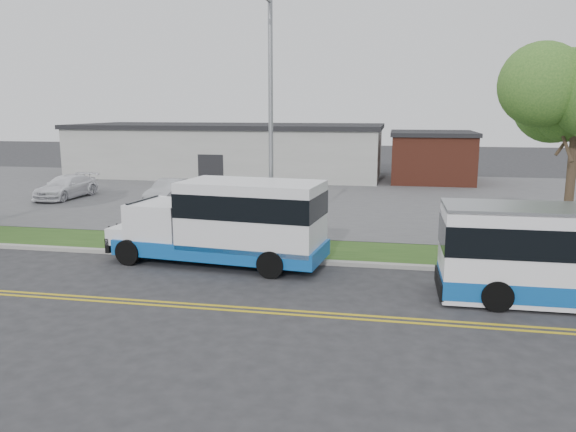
% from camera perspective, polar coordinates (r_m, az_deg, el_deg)
% --- Properties ---
extents(ground, '(140.00, 140.00, 0.00)m').
position_cam_1_polar(ground, '(20.93, -11.45, -4.89)').
color(ground, '#28282B').
rests_on(ground, ground).
extents(lane_line_north, '(70.00, 0.12, 0.01)m').
position_cam_1_polar(lane_line_north, '(17.60, -16.22, -8.13)').
color(lane_line_north, gold).
rests_on(lane_line_north, ground).
extents(lane_line_south, '(70.00, 0.12, 0.01)m').
position_cam_1_polar(lane_line_south, '(17.35, -16.67, -8.43)').
color(lane_line_south, gold).
rests_on(lane_line_south, ground).
extents(curb, '(80.00, 0.30, 0.15)m').
position_cam_1_polar(curb, '(21.90, -10.37, -3.95)').
color(curb, '#9E9B93').
rests_on(curb, ground).
extents(verge, '(80.00, 3.30, 0.10)m').
position_cam_1_polar(verge, '(23.54, -8.79, -2.92)').
color(verge, '#224517').
rests_on(verge, ground).
extents(parking_lot, '(80.00, 25.00, 0.10)m').
position_cam_1_polar(parking_lot, '(36.87, -1.44, 2.18)').
color(parking_lot, '#4C4C4F').
rests_on(parking_lot, ground).
extents(commercial_building, '(25.40, 10.40, 4.35)m').
position_cam_1_polar(commercial_building, '(47.77, -5.97, 6.68)').
color(commercial_building, '#9E9E99').
rests_on(commercial_building, ground).
extents(brick_wing, '(6.30, 7.30, 3.90)m').
position_cam_1_polar(brick_wing, '(44.84, 14.39, 5.85)').
color(brick_wing, brown).
rests_on(brick_wing, ground).
extents(streetlight_near, '(0.35, 1.53, 9.50)m').
position_cam_1_polar(streetlight_near, '(21.87, -1.80, 9.88)').
color(streetlight_near, gray).
rests_on(streetlight_near, verge).
extents(shuttle_bus, '(8.25, 3.48, 3.08)m').
position_cam_1_polar(shuttle_bus, '(20.35, -5.76, -0.41)').
color(shuttle_bus, '#0F51A5').
rests_on(shuttle_bus, ground).
extents(parked_car_a, '(1.61, 4.35, 1.42)m').
position_cam_1_polar(parked_car_a, '(33.81, -11.94, 2.46)').
color(parked_car_a, '#A5A7AC').
rests_on(parked_car_a, parking_lot).
extents(parked_car_b, '(2.29, 4.96, 1.40)m').
position_cam_1_polar(parked_car_b, '(37.74, -21.61, 2.77)').
color(parked_car_b, white).
rests_on(parked_car_b, parking_lot).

